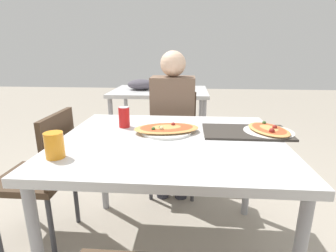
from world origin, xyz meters
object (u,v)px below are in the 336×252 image
object	(u,v)px
drink_glass	(54,145)
pizza_main	(167,129)
dining_table	(170,150)
chair_far_seated	(173,136)
chair_side_left	(43,171)
person_seated	(173,115)
soda_can	(124,117)
pizza_second	(269,130)

from	to	relation	value
drink_glass	pizza_main	bearing A→B (deg)	41.28
dining_table	chair_far_seated	distance (m)	0.85
pizza_main	chair_side_left	bearing A→B (deg)	-177.92
dining_table	chair_side_left	distance (m)	0.81
chair_far_seated	person_seated	size ratio (longest dim) A/B	0.71
pizza_main	drink_glass	xyz separation A→B (m)	(-0.45, -0.40, 0.04)
person_seated	soda_can	distance (m)	0.59
chair_far_seated	pizza_second	distance (m)	0.94
chair_side_left	pizza_second	size ratio (longest dim) A/B	2.52
pizza_second	drink_glass	bearing A→B (deg)	-157.65
pizza_main	soda_can	distance (m)	0.28
soda_can	drink_glass	world-z (taller)	soda_can
chair_far_seated	pizza_second	xyz separation A→B (m)	(0.58, -0.69, 0.28)
dining_table	chair_side_left	size ratio (longest dim) A/B	1.40
dining_table	person_seated	world-z (taller)	person_seated
dining_table	pizza_main	world-z (taller)	pizza_main
pizza_main	pizza_second	size ratio (longest dim) A/B	1.22
dining_table	pizza_second	distance (m)	0.57
pizza_main	pizza_second	xyz separation A→B (m)	(0.58, 0.02, -0.00)
dining_table	soda_can	world-z (taller)	soda_can
dining_table	chair_side_left	bearing A→B (deg)	174.12
dining_table	pizza_main	xyz separation A→B (m)	(-0.03, 0.11, 0.09)
pizza_main	person_seated	bearing A→B (deg)	90.03
person_seated	drink_glass	world-z (taller)	person_seated
chair_side_left	dining_table	bearing A→B (deg)	-95.88
chair_far_seated	dining_table	bearing A→B (deg)	91.99
person_seated	soda_can	xyz separation A→B (m)	(-0.26, -0.52, 0.11)
chair_far_seated	soda_can	distance (m)	0.75
pizza_main	pizza_second	world-z (taller)	pizza_second
dining_table	pizza_second	world-z (taller)	pizza_second
chair_far_seated	pizza_main	distance (m)	0.77
dining_table	pizza_second	xyz separation A→B (m)	(0.55, 0.13, 0.09)
pizza_main	soda_can	size ratio (longest dim) A/B	3.26
chair_side_left	pizza_main	world-z (taller)	chair_side_left
drink_glass	chair_side_left	bearing A→B (deg)	128.82
chair_side_left	drink_glass	bearing A→B (deg)	-141.18
soda_can	dining_table	bearing A→B (deg)	-33.65
dining_table	person_seated	distance (m)	0.71
pizza_second	chair_far_seated	bearing A→B (deg)	129.78
dining_table	soda_can	xyz separation A→B (m)	(-0.29, 0.19, 0.13)
chair_far_seated	chair_side_left	size ratio (longest dim) A/B	1.00
dining_table	drink_glass	xyz separation A→B (m)	(-0.48, -0.29, 0.13)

